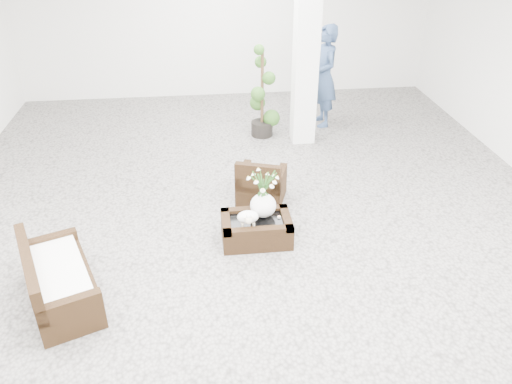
{
  "coord_description": "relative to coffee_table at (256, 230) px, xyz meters",
  "views": [
    {
      "loc": [
        -0.66,
        -5.76,
        3.95
      ],
      "look_at": [
        0.0,
        -0.1,
        0.62
      ],
      "focal_mm": 35.66,
      "sensor_mm": 36.0,
      "label": 1
    }
  ],
  "objects": [
    {
      "name": "column",
      "position": [
        1.22,
        3.1,
        1.59
      ],
      "size": [
        0.4,
        0.4,
        3.5
      ],
      "primitive_type": "cube",
      "color": "white",
      "rests_on": "ground"
    },
    {
      "name": "loveseat",
      "position": [
        -2.28,
        -0.89,
        0.2
      ],
      "size": [
        1.1,
        1.49,
        0.72
      ],
      "primitive_type": "cube",
      "rotation": [
        0.0,
        0.0,
        1.95
      ],
      "color": "#331F0F",
      "rests_on": "ground"
    },
    {
      "name": "sheep_figurine",
      "position": [
        -0.12,
        -0.1,
        0.26
      ],
      "size": [
        0.28,
        0.23,
        0.21
      ],
      "primitive_type": "ellipsoid",
      "color": "white",
      "rests_on": "coffee_table"
    },
    {
      "name": "coffee_table",
      "position": [
        0.0,
        0.0,
        0.0
      ],
      "size": [
        0.9,
        0.6,
        0.31
      ],
      "primitive_type": "cube",
      "color": "#331F0F",
      "rests_on": "ground"
    },
    {
      "name": "shopper",
      "position": [
        1.76,
        3.8,
        0.81
      ],
      "size": [
        0.53,
        0.75,
        1.94
      ],
      "primitive_type": "imported",
      "rotation": [
        0.0,
        0.0,
        -1.47
      ],
      "color": "navy",
      "rests_on": "ground"
    },
    {
      "name": "topiary",
      "position": [
        0.5,
        3.38,
        0.69
      ],
      "size": [
        0.45,
        0.45,
        1.69
      ],
      "primitive_type": null,
      "color": "#284E19",
      "rests_on": "ground"
    },
    {
      "name": "tealight",
      "position": [
        0.3,
        0.02,
        0.17
      ],
      "size": [
        0.04,
        0.04,
        0.03
      ],
      "primitive_type": "cylinder",
      "color": "white",
      "rests_on": "coffee_table"
    },
    {
      "name": "armchair",
      "position": [
        0.2,
        1.05,
        0.2
      ],
      "size": [
        0.83,
        0.81,
        0.7
      ],
      "primitive_type": "cube",
      "rotation": [
        0.0,
        0.0,
        2.81
      ],
      "color": "#331F0F",
      "rests_on": "ground"
    },
    {
      "name": "planter_narcissus",
      "position": [
        0.1,
        0.1,
        0.56
      ],
      "size": [
        0.44,
        0.44,
        0.8
      ],
      "primitive_type": null,
      "color": "white",
      "rests_on": "coffee_table"
    },
    {
      "name": "ground",
      "position": [
        0.02,
        0.3,
        -0.16
      ],
      "size": [
        11.0,
        11.0,
        0.0
      ],
      "primitive_type": "plane",
      "color": "gray",
      "rests_on": "ground"
    }
  ]
}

